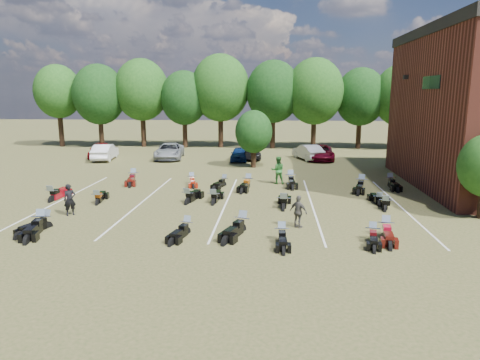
# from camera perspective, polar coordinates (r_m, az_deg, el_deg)

# --- Properties ---
(ground) EXTENTS (160.00, 160.00, 0.00)m
(ground) POSITION_cam_1_polar(r_m,az_deg,el_deg) (22.13, 5.04, -5.21)
(ground) COLOR brown
(ground) RESTS_ON ground
(car_0) EXTENTS (2.50, 4.65, 1.50)m
(car_0) POSITION_cam_1_polar(r_m,az_deg,el_deg) (45.09, -18.15, 3.82)
(car_0) COLOR maroon
(car_0) RESTS_ON ground
(car_1) EXTENTS (2.28, 4.88, 1.55)m
(car_1) POSITION_cam_1_polar(r_m,az_deg,el_deg) (43.31, -17.57, 3.59)
(car_1) COLOR white
(car_1) RESTS_ON ground
(car_2) EXTENTS (3.12, 5.71, 1.52)m
(car_2) POSITION_cam_1_polar(r_m,az_deg,el_deg) (42.51, -9.40, 3.81)
(car_2) COLOR gray
(car_2) RESTS_ON ground
(car_3) EXTENTS (2.65, 4.84, 1.33)m
(car_3) POSITION_cam_1_polar(r_m,az_deg,el_deg) (42.02, 1.28, 3.74)
(car_3) COLOR black
(car_3) RESTS_ON ground
(car_4) EXTENTS (1.58, 3.79, 1.28)m
(car_4) POSITION_cam_1_polar(r_m,az_deg,el_deg) (40.78, -0.09, 3.48)
(car_4) COLOR #0B214E
(car_4) RESTS_ON ground
(car_5) EXTENTS (2.99, 4.75, 1.48)m
(car_5) POSITION_cam_1_polar(r_m,az_deg,el_deg) (42.01, 9.06, 3.70)
(car_5) COLOR beige
(car_5) RESTS_ON ground
(car_6) EXTENTS (2.60, 5.27, 1.44)m
(car_6) POSITION_cam_1_polar(r_m,az_deg,el_deg) (42.06, 10.70, 3.63)
(car_6) COLOR #520414
(car_6) RESTS_ON ground
(car_7) EXTENTS (2.52, 5.63, 1.60)m
(car_7) POSITION_cam_1_polar(r_m,az_deg,el_deg) (42.61, 23.85, 3.06)
(car_7) COLOR #3B3A40
(car_7) RESTS_ON ground
(person_black) EXTENTS (0.73, 0.69, 1.68)m
(person_black) POSITION_cam_1_polar(r_m,az_deg,el_deg) (24.24, -21.75, -2.47)
(person_black) COLOR black
(person_black) RESTS_ON ground
(person_green) EXTENTS (1.03, 0.84, 1.96)m
(person_green) POSITION_cam_1_polar(r_m,az_deg,el_deg) (30.43, 5.06, 1.31)
(person_green) COLOR #296D29
(person_green) RESTS_ON ground
(person_grey) EXTENTS (0.98, 0.87, 1.59)m
(person_grey) POSITION_cam_1_polar(r_m,az_deg,el_deg) (20.64, 7.81, -4.21)
(person_grey) COLOR #504D45
(person_grey) RESTS_ON ground
(motorcycle_0) EXTENTS (1.26, 2.59, 1.38)m
(motorcycle_0) POSITION_cam_1_polar(r_m,az_deg,el_deg) (22.38, -24.99, -6.08)
(motorcycle_0) COLOR black
(motorcycle_0) RESTS_ON ground
(motorcycle_1) EXTENTS (1.30, 2.33, 1.24)m
(motorcycle_1) POSITION_cam_1_polar(r_m,az_deg,el_deg) (22.61, -24.34, -5.86)
(motorcycle_1) COLOR black
(motorcycle_1) RESTS_ON ground
(motorcycle_2) EXTENTS (1.14, 2.22, 1.18)m
(motorcycle_2) POSITION_cam_1_polar(r_m,az_deg,el_deg) (19.93, -7.11, -7.16)
(motorcycle_2) COLOR black
(motorcycle_2) RESTS_ON ground
(motorcycle_3) EXTENTS (0.74, 2.13, 1.17)m
(motorcycle_3) POSITION_cam_1_polar(r_m,az_deg,el_deg) (18.99, 5.57, -8.08)
(motorcycle_3) COLOR black
(motorcycle_3) RESTS_ON ground
(motorcycle_4) EXTENTS (1.56, 2.62, 1.39)m
(motorcycle_4) POSITION_cam_1_polar(r_m,az_deg,el_deg) (20.07, 0.24, -6.93)
(motorcycle_4) COLOR black
(motorcycle_4) RESTS_ON ground
(motorcycle_5) EXTENTS (0.98, 2.12, 1.14)m
(motorcycle_5) POSITION_cam_1_polar(r_m,az_deg,el_deg) (19.85, 17.20, -7.68)
(motorcycle_5) COLOR black
(motorcycle_5) RESTS_ON ground
(motorcycle_6) EXTENTS (1.07, 2.42, 1.30)m
(motorcycle_6) POSITION_cam_1_polar(r_m,az_deg,el_deg) (20.60, 18.80, -7.08)
(motorcycle_6) COLOR #480F0A
(motorcycle_6) RESTS_ON ground
(motorcycle_7) EXTENTS (0.84, 2.51, 1.39)m
(motorcycle_7) POSITION_cam_1_polar(r_m,az_deg,el_deg) (27.90, -23.76, -2.64)
(motorcycle_7) COLOR maroon
(motorcycle_7) RESTS_ON ground
(motorcycle_8) EXTENTS (1.02, 2.28, 1.23)m
(motorcycle_8) POSITION_cam_1_polar(r_m,az_deg,el_deg) (26.24, -18.46, -3.09)
(motorcycle_8) COLOR black
(motorcycle_8) RESTS_ON ground
(motorcycle_9) EXTENTS (1.26, 2.52, 1.34)m
(motorcycle_9) POSITION_cam_1_polar(r_m,az_deg,el_deg) (25.21, -7.00, -3.16)
(motorcycle_9) COLOR black
(motorcycle_9) RESTS_ON ground
(motorcycle_10) EXTENTS (0.87, 2.39, 1.31)m
(motorcycle_10) POSITION_cam_1_polar(r_m,az_deg,el_deg) (24.93, -3.54, -3.26)
(motorcycle_10) COLOR black
(motorcycle_10) RESTS_ON ground
(motorcycle_11) EXTENTS (0.96, 2.53, 1.38)m
(motorcycle_11) POSITION_cam_1_polar(r_m,az_deg,el_deg) (23.84, 5.80, -3.99)
(motorcycle_11) COLOR black
(motorcycle_11) RESTS_ON ground
(motorcycle_12) EXTENTS (0.71, 2.07, 1.15)m
(motorcycle_12) POSITION_cam_1_polar(r_m,az_deg,el_deg) (25.87, 17.96, -3.27)
(motorcycle_12) COLOR black
(motorcycle_12) RESTS_ON ground
(motorcycle_13) EXTENTS (1.15, 2.35, 1.26)m
(motorcycle_13) POSITION_cam_1_polar(r_m,az_deg,el_deg) (24.84, 18.75, -3.92)
(motorcycle_13) COLOR black
(motorcycle_13) RESTS_ON ground
(motorcycle_14) EXTENTS (1.21, 2.57, 1.37)m
(motorcycle_14) POSITION_cam_1_polar(r_m,az_deg,el_deg) (32.07, -14.00, -0.25)
(motorcycle_14) COLOR #51100B
(motorcycle_14) RESTS_ON ground
(motorcycle_15) EXTENTS (1.16, 2.18, 1.16)m
(motorcycle_15) POSITION_cam_1_polar(r_m,az_deg,el_deg) (30.60, -6.43, -0.53)
(motorcycle_15) COLOR maroon
(motorcycle_15) RESTS_ON ground
(motorcycle_16) EXTENTS (1.28, 2.12, 1.13)m
(motorcycle_16) POSITION_cam_1_polar(r_m,az_deg,el_deg) (29.79, -2.17, -0.80)
(motorcycle_16) COLOR black
(motorcycle_16) RESTS_ON ground
(motorcycle_17) EXTENTS (1.17, 2.51, 1.34)m
(motorcycle_17) POSITION_cam_1_polar(r_m,az_deg,el_deg) (29.21, 1.08, -1.04)
(motorcycle_17) COLOR black
(motorcycle_17) RESTS_ON ground
(motorcycle_18) EXTENTS (0.90, 2.54, 1.40)m
(motorcycle_18) POSITION_cam_1_polar(r_m,az_deg,el_deg) (30.53, 6.73, -0.57)
(motorcycle_18) COLOR black
(motorcycle_18) RESTS_ON ground
(motorcycle_19) EXTENTS (1.48, 2.64, 1.40)m
(motorcycle_19) POSITION_cam_1_polar(r_m,az_deg,el_deg) (29.88, 15.83, -1.19)
(motorcycle_19) COLOR black
(motorcycle_19) RESTS_ON ground
(motorcycle_20) EXTENTS (0.79, 2.35, 1.30)m
(motorcycle_20) POSITION_cam_1_polar(r_m,az_deg,el_deg) (31.33, 19.35, -0.84)
(motorcycle_20) COLOR black
(motorcycle_20) RESTS_ON ground
(tree_line) EXTENTS (56.00, 6.00, 9.79)m
(tree_line) POSITION_cam_1_polar(r_m,az_deg,el_deg) (50.20, 3.78, 11.46)
(tree_line) COLOR black
(tree_line) RESTS_ON ground
(young_tree_midfield) EXTENTS (3.20, 3.20, 4.70)m
(young_tree_midfield) POSITION_cam_1_polar(r_m,az_deg,el_deg) (36.88, 1.84, 6.45)
(young_tree_midfield) COLOR black
(young_tree_midfield) RESTS_ON ground
(parking_lines) EXTENTS (20.10, 14.00, 0.01)m
(parking_lines) POSITION_cam_1_polar(r_m,az_deg,el_deg) (25.17, -1.86, -3.09)
(parking_lines) COLOR silver
(parking_lines) RESTS_ON ground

